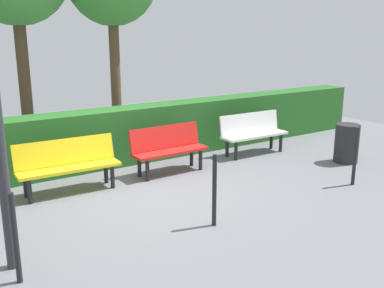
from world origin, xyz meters
TOP-DOWN VIEW (x-y plane):
  - ground_plane at (0.00, 0.00)m, footprint 16.00×16.00m
  - bench_white at (-2.96, -0.65)m, footprint 1.53×0.49m
  - bench_red at (-0.81, -0.53)m, footprint 1.45×0.49m
  - bench_yellow at (1.07, -0.55)m, footprint 1.65×0.53m
  - hedge_row at (-0.94, -1.56)m, footprint 11.41×0.63m
  - railing_post_near at (-3.09, 1.81)m, footprint 0.06×0.06m
  - railing_post_mid at (-0.14, 1.81)m, footprint 0.06×0.06m
  - railing_post_far at (2.39, 1.81)m, footprint 0.06×0.06m
  - trash_bin at (-4.10, 0.87)m, footprint 0.47×0.47m

SIDE VIEW (x-z plane):
  - ground_plane at x=0.00m, z-range 0.00..0.00m
  - trash_bin at x=-4.10m, z-range 0.00..0.77m
  - bench_red at x=-0.81m, z-range 0.05..0.91m
  - bench_white at x=-2.96m, z-range 0.05..0.91m
  - bench_yellow at x=1.07m, z-range 0.05..0.91m
  - railing_post_near at x=-3.09m, z-range 0.00..1.00m
  - railing_post_mid at x=-0.14m, z-range 0.00..1.00m
  - railing_post_far at x=2.39m, z-range 0.00..1.00m
  - hedge_row at x=-0.94m, z-range 0.00..1.10m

